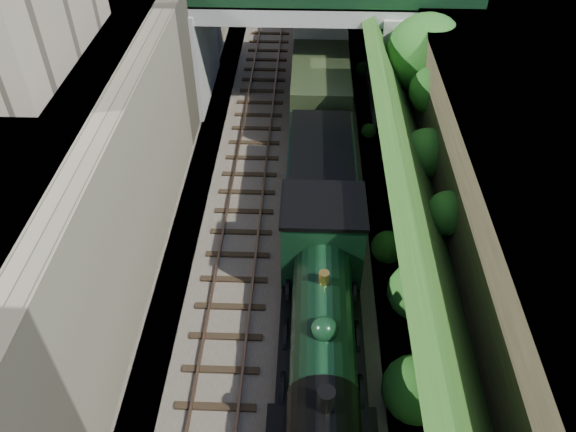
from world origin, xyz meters
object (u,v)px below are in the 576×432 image
object	(u,v)px
tree	(427,56)
locomotive	(322,316)
tender	(320,179)
road_bridge	(316,26)

from	to	relation	value
tree	locomotive	size ratio (longest dim) A/B	0.65
tree	tender	size ratio (longest dim) A/B	1.10
road_bridge	locomotive	distance (m)	17.24
road_bridge	tree	world-z (taller)	road_bridge
tree	tender	distance (m)	7.73
road_bridge	tree	bearing A→B (deg)	-41.61
tender	tree	bearing A→B (deg)	48.48
road_bridge	tree	xyz separation A→B (m)	(4.97, -4.41, 0.57)
locomotive	tender	xyz separation A→B (m)	(-0.00, 7.36, -0.27)
tree	locomotive	distance (m)	13.81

